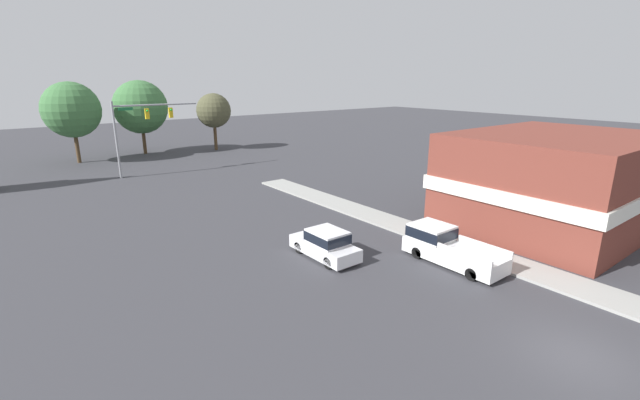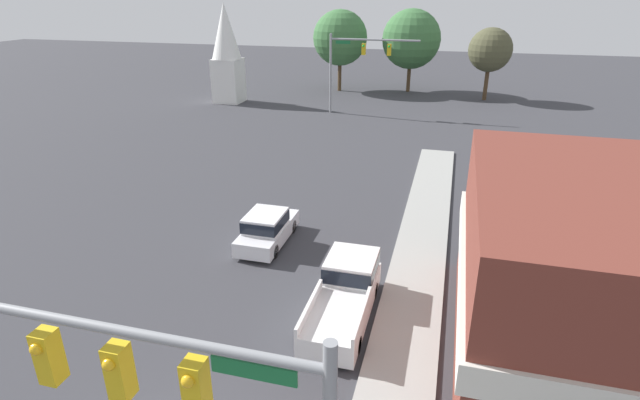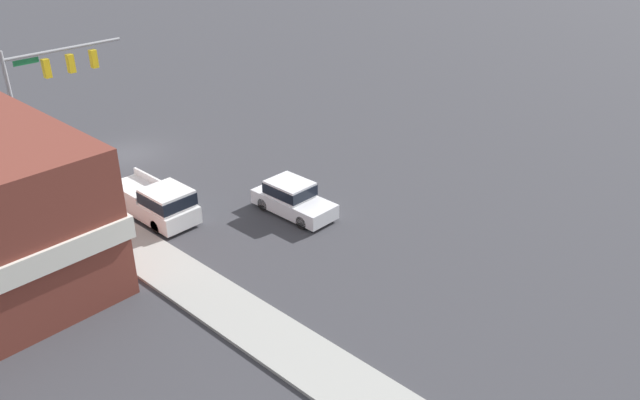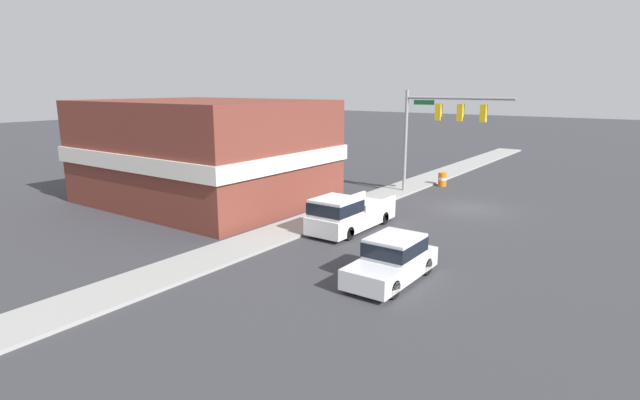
{
  "view_description": "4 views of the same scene",
  "coord_description": "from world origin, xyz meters",
  "views": [
    {
      "loc": [
        -15.57,
        -4.8,
        9.79
      ],
      "look_at": [
        0.02,
        15.17,
        2.52
      ],
      "focal_mm": 24.0,
      "sensor_mm": 36.0,
      "label": 1
    },
    {
      "loc": [
        6.55,
        -7.56,
        11.41
      ],
      "look_at": [
        0.87,
        13.42,
        2.24
      ],
      "focal_mm": 28.0,
      "sensor_mm": 36.0,
      "label": 2
    },
    {
      "loc": [
        17.51,
        32.33,
        14.84
      ],
      "look_at": [
        -0.43,
        15.56,
        2.18
      ],
      "focal_mm": 35.0,
      "sensor_mm": 36.0,
      "label": 3
    },
    {
      "loc": [
        -9.58,
        28.44,
        7.07
      ],
      "look_at": [
        0.79,
        13.96,
        3.01
      ],
      "focal_mm": 28.0,
      "sensor_mm": 36.0,
      "label": 4
    }
  ],
  "objects": [
    {
      "name": "ground_plane",
      "position": [
        0.0,
        0.0,
        0.0
      ],
      "size": [
        200.0,
        200.0,
        0.0
      ],
      "primitive_type": "plane",
      "color": "#38383D"
    },
    {
      "name": "sidewalk_curb",
      "position": [
        5.7,
        0.0,
        0.07
      ],
      "size": [
        2.4,
        60.0,
        0.14
      ],
      "color": "#9E9E99",
      "rests_on": "ground"
    },
    {
      "name": "far_signal_assembly",
      "position": [
        -2.89,
        40.85,
        5.57
      ],
      "size": [
        8.56,
        0.49,
        7.61
      ],
      "color": "gray",
      "rests_on": "ground"
    },
    {
      "name": "car_lead",
      "position": [
        -1.57,
        12.61,
        0.85
      ],
      "size": [
        1.82,
        4.38,
        1.66
      ],
      "color": "black",
      "rests_on": "ground"
    },
    {
      "name": "pickup_truck_parked",
      "position": [
        3.31,
        8.17,
        0.91
      ],
      "size": [
        1.99,
        5.57,
        1.86
      ],
      "color": "black",
      "rests_on": "ground"
    },
    {
      "name": "corner_brick_building",
      "position": [
        14.2,
        7.53,
        3.12
      ],
      "size": [
        13.91,
        11.07,
        6.26
      ],
      "color": "brown",
      "rests_on": "ground"
    },
    {
      "name": "backdrop_tree_left_far",
      "position": [
        -7.28,
        52.62,
        6.2
      ],
      "size": [
        6.4,
        6.4,
        9.41
      ],
      "color": "#4C3823",
      "rests_on": "ground"
    },
    {
      "name": "backdrop_tree_left_mid",
      "position": [
        0.9,
        54.31,
        6.09
      ],
      "size": [
        6.83,
        6.83,
        9.52
      ],
      "color": "#4C3823",
      "rests_on": "ground"
    },
    {
      "name": "backdrop_tree_center",
      "position": [
        9.73,
        51.42,
        5.41
      ],
      "size": [
        4.68,
        4.68,
        7.77
      ],
      "color": "#4C3823",
      "rests_on": "ground"
    }
  ]
}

